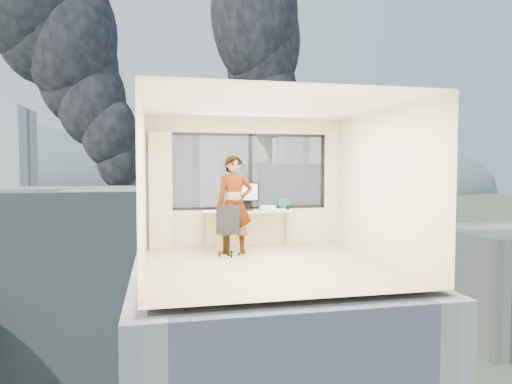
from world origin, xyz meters
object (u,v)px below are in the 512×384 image
object	(u,v)px
monitor	(245,196)
chair	(228,230)
desk	(249,229)
person	(235,204)
handbag	(284,203)
laptop	(243,204)
game_console	(268,207)

from	to	relation	value
monitor	chair	bearing A→B (deg)	-104.11
desk	person	xyz separation A→B (m)	(-0.38, -0.50, 0.54)
handbag	desk	bearing A→B (deg)	-157.04
chair	monitor	distance (m)	1.10
laptop	handbag	distance (m)	0.94
laptop	handbag	xyz separation A→B (m)	(0.91, 0.22, -0.01)
game_console	laptop	distance (m)	0.57
desk	game_console	xyz separation A→B (m)	(0.43, 0.17, 0.41)
desk	person	bearing A→B (deg)	-126.94
desk	handbag	world-z (taller)	handbag
game_console	handbag	world-z (taller)	handbag
monitor	person	bearing A→B (deg)	-102.42
desk	game_console	world-z (taller)	game_console
laptop	monitor	bearing A→B (deg)	52.68
game_console	laptop	world-z (taller)	laptop
desk	monitor	xyz separation A→B (m)	(-0.07, 0.09, 0.66)
person	handbag	xyz separation A→B (m)	(1.18, 0.75, -0.05)
chair	person	world-z (taller)	person
handbag	game_console	bearing A→B (deg)	-163.07
chair	game_console	world-z (taller)	chair
person	monitor	xyz separation A→B (m)	(0.31, 0.59, 0.12)
chair	handbag	size ratio (longest dim) A/B	3.28
handbag	person	bearing A→B (deg)	-141.75
desk	handbag	bearing A→B (deg)	17.12
handbag	chair	bearing A→B (deg)	-137.63
chair	laptop	size ratio (longest dim) A/B	2.43
game_console	handbag	distance (m)	0.39
game_console	monitor	bearing A→B (deg)	-149.32
chair	desk	bearing A→B (deg)	64.58
person	monitor	distance (m)	0.67
desk	monitor	size ratio (longest dim) A/B	3.16
monitor	game_console	bearing A→B (deg)	24.93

